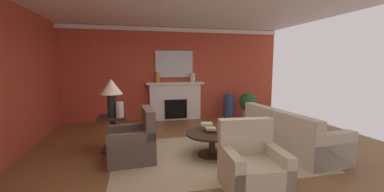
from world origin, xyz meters
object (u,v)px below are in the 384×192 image
armchair_facing_fireplace (252,168)px  fireplace (175,102)px  mantel_mirror (174,64)px  coffee_table (212,138)px  side_table (113,131)px  vase_on_side_table (120,110)px  sofa (289,136)px  vase_mantel_left (157,77)px  vase_mantel_right (192,78)px  table_lamp (111,90)px  vase_tall_corner (229,107)px  armchair_near_window (133,144)px  potted_plant (248,103)px

armchair_facing_fireplace → fireplace: bearing=94.0°
mantel_mirror → coffee_table: (0.18, -3.35, -1.41)m
side_table → vase_on_side_table: (0.15, -0.12, 0.45)m
fireplace → coffee_table: 3.24m
sofa → vase_mantel_left: 4.16m
mantel_mirror → sofa: bearing=-62.7°
armchair_facing_fireplace → vase_mantel_left: 4.73m
sofa → side_table: (-3.47, 0.85, 0.10)m
vase_mantel_right → fireplace: bearing=174.9°
fireplace → table_lamp: bearing=-124.1°
armchair_facing_fireplace → vase_mantel_right: size_ratio=3.41×
side_table → vase_tall_corner: vase_tall_corner is taller
armchair_near_window → armchair_facing_fireplace: (1.60, -1.44, 0.00)m
side_table → vase_on_side_table: size_ratio=2.30×
mantel_mirror → vase_tall_corner: bearing=-14.0°
vase_on_side_table → side_table: bearing=141.3°
armchair_facing_fireplace → vase_on_side_table: vase_on_side_table is taller
side_table → vase_mantel_left: vase_mantel_left is taller
vase_tall_corner → sofa: bearing=-88.2°
sofa → vase_mantel_left: vase_mantel_left is taller
mantel_mirror → vase_mantel_left: 0.70m
sofa → armchair_near_window: size_ratio=2.29×
fireplace → vase_mantel_left: (-0.55, -0.05, 0.78)m
side_table → potted_plant: (3.97, 2.06, 0.09)m
armchair_near_window → vase_mantel_left: vase_mantel_left is taller
fireplace → vase_tall_corner: size_ratio=2.29×
vase_tall_corner → potted_plant: potted_plant is taller
coffee_table → table_lamp: 2.20m
armchair_near_window → vase_mantel_right: 3.74m
table_lamp → vase_mantel_left: bearing=65.0°
sofa → armchair_facing_fireplace: bearing=-139.4°
vase_mantel_right → coffee_table: bearing=-96.6°
armchair_near_window → side_table: 0.77m
vase_mantel_left → potted_plant: size_ratio=0.38×
armchair_facing_fireplace → vase_tall_corner: armchair_facing_fireplace is taller
sofa → side_table: sofa is taller
coffee_table → vase_on_side_table: size_ratio=3.29×
table_lamp → vase_on_side_table: (0.15, -0.12, -0.37)m
coffee_table → table_lamp: table_lamp is taller
armchair_facing_fireplace → vase_on_side_table: size_ratio=3.12×
coffee_table → armchair_near_window: bearing=176.6°
mantel_mirror → potted_plant: 2.67m
mantel_mirror → sofa: size_ratio=0.55×
mantel_mirror → armchair_facing_fireplace: mantel_mirror is taller
vase_tall_corner → mantel_mirror: bearing=166.0°
coffee_table → vase_mantel_left: 3.42m
fireplace → armchair_facing_fireplace: bearing=-86.0°
fireplace → vase_mantel_right: vase_mantel_right is taller
sofa → vase_on_side_table: vase_on_side_table is taller
vase_mantel_left → vase_tall_corner: bearing=-6.4°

